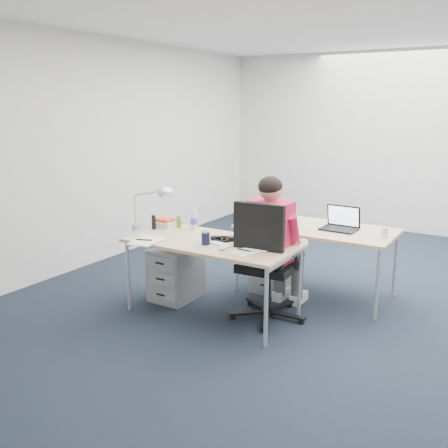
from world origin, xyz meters
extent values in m
plane|color=black|center=(0.00, 0.00, 0.00)|extent=(7.00, 7.00, 0.00)
cube|color=beige|center=(0.00, 3.50, 1.40)|extent=(6.00, 0.02, 2.80)
cube|color=beige|center=(0.00, -3.50, 1.40)|extent=(6.00, 0.02, 2.80)
cube|color=beige|center=(-3.00, 0.00, 1.40)|extent=(0.02, 7.00, 2.80)
cube|color=white|center=(0.00, 0.00, 2.80)|extent=(6.00, 7.00, 0.01)
cube|color=tan|center=(-0.84, -0.81, 0.71)|extent=(1.60, 0.80, 0.03)
cylinder|color=#B7BABC|center=(-1.59, -1.16, 0.35)|extent=(0.04, 0.04, 0.70)
cylinder|color=#B7BABC|center=(-0.09, -1.16, 0.35)|extent=(0.04, 0.04, 0.70)
cylinder|color=#B7BABC|center=(-1.59, -0.46, 0.35)|extent=(0.04, 0.04, 0.70)
cylinder|color=#B7BABC|center=(-0.09, -0.46, 0.35)|extent=(0.04, 0.04, 0.70)
cube|color=tan|center=(-0.20, 0.22, 0.71)|extent=(1.60, 0.80, 0.03)
cylinder|color=#B7BABC|center=(-0.95, -0.13, 0.35)|extent=(0.04, 0.04, 0.70)
cylinder|color=#B7BABC|center=(0.55, -0.13, 0.35)|extent=(0.04, 0.04, 0.70)
cylinder|color=#B7BABC|center=(-0.95, 0.57, 0.35)|extent=(0.04, 0.04, 0.70)
cylinder|color=#B7BABC|center=(0.55, 0.57, 0.35)|extent=(0.04, 0.04, 0.70)
cylinder|color=black|center=(-0.35, -0.59, 0.28)|extent=(0.05, 0.05, 0.44)
cube|color=black|center=(-0.35, -0.59, 0.51)|extent=(0.52, 0.52, 0.08)
cube|color=black|center=(-0.33, -0.84, 0.87)|extent=(0.47, 0.09, 0.56)
cube|color=#BC1A40|center=(-0.35, -0.59, 0.84)|extent=(0.42, 0.23, 0.56)
sphere|color=tan|center=(-0.35, -0.59, 1.23)|extent=(0.22, 0.22, 0.22)
cube|color=#959799|center=(-1.38, -0.67, 0.28)|extent=(0.40, 0.50, 0.55)
cube|color=#959799|center=(-0.61, 0.12, 0.28)|extent=(0.40, 0.50, 0.55)
cube|color=white|center=(-0.70, -0.88, 0.74)|extent=(0.26, 0.16, 0.01)
ellipsoid|color=white|center=(-0.60, -1.01, 0.75)|extent=(0.06, 0.09, 0.03)
cylinder|color=#12163A|center=(-0.82, -0.94, 0.79)|extent=(0.10, 0.10, 0.13)
cylinder|color=silver|center=(-1.25, -0.52, 0.84)|extent=(0.07, 0.07, 0.21)
cube|color=silver|center=(-1.56, -0.60, 0.77)|extent=(0.23, 0.21, 0.09)
cube|color=black|center=(-1.59, -0.75, 0.80)|extent=(0.04, 0.04, 0.15)
cube|color=#F6F28E|center=(-1.34, -1.16, 0.74)|extent=(0.25, 0.34, 0.01)
cube|color=#F6F28E|center=(-0.39, -0.96, 0.73)|extent=(0.28, 0.33, 0.01)
cylinder|color=white|center=(0.50, 0.19, 0.78)|extent=(0.08, 0.08, 0.09)
cube|color=white|center=(-0.80, 0.21, 0.73)|extent=(0.22, 0.30, 0.01)
camera|label=1|loc=(1.62, -4.59, 1.98)|focal=40.00mm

